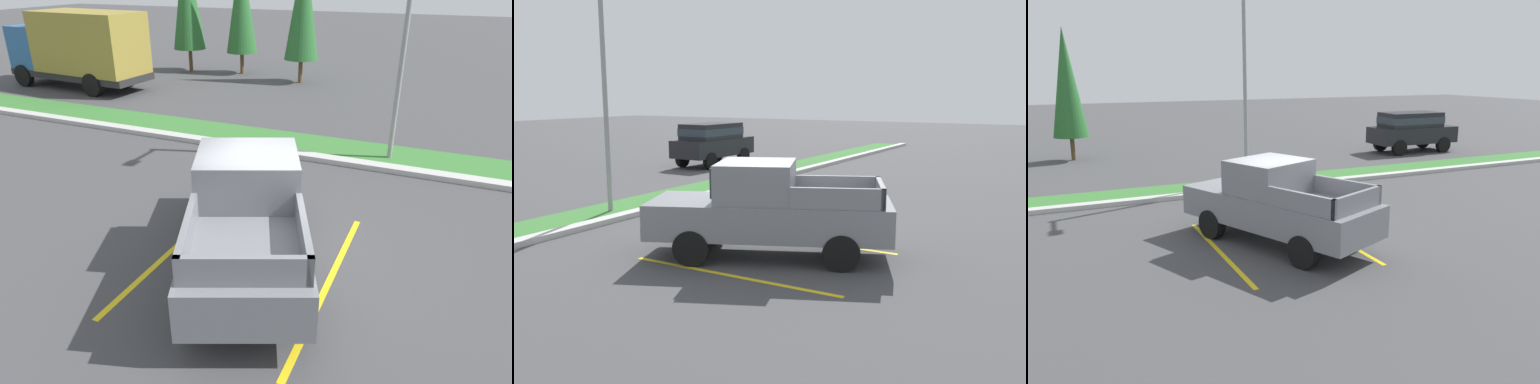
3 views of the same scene
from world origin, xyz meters
TOP-DOWN VIEW (x-y plane):
  - ground_plane at (0.00, 0.00)m, footprint 120.00×120.00m
  - parking_line_near at (-1.82, -0.59)m, footprint 0.12×4.80m
  - parking_line_far at (1.28, -0.59)m, footprint 0.12×4.80m
  - curb_strip at (0.00, 5.00)m, footprint 56.00×0.40m
  - grass_median at (0.00, 6.10)m, footprint 56.00×1.80m
  - pickup_truck_main at (-0.29, -0.54)m, footprint 3.80×5.54m
  - cargo_truck_distant at (-13.34, 9.67)m, footprint 6.94×2.89m
  - street_light at (1.33, 5.75)m, footprint 0.24×1.49m
  - cypress_tree_left_inner at (-7.91, 15.61)m, footprint 1.60×1.60m
  - cypress_tree_center at (-4.34, 14.69)m, footprint 1.63×1.63m

SIDE VIEW (x-z plane):
  - ground_plane at x=0.00m, z-range 0.00..0.00m
  - parking_line_near at x=-1.82m, z-range 0.00..0.01m
  - parking_line_far at x=1.28m, z-range 0.00..0.01m
  - grass_median at x=0.00m, z-range 0.00..0.06m
  - curb_strip at x=0.00m, z-range 0.00..0.15m
  - pickup_truck_main at x=-0.29m, z-range -0.01..2.09m
  - cargo_truck_distant at x=-13.34m, z-range 0.15..3.55m
  - cypress_tree_left_inner at x=-7.91m, z-range 0.54..6.69m
  - cypress_tree_center at x=-4.34m, z-range 0.55..6.81m
  - street_light at x=1.33m, z-range 0.55..7.74m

